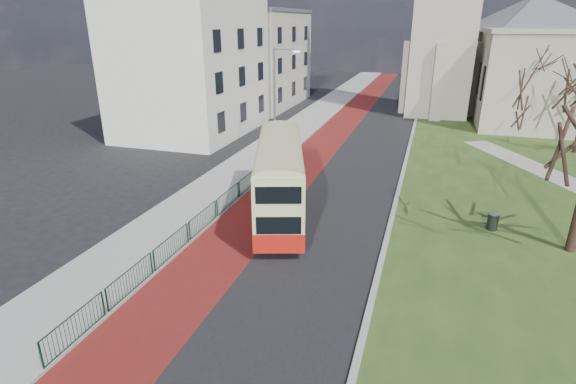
% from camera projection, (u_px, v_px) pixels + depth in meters
% --- Properties ---
extents(ground, '(160.00, 160.00, 0.00)m').
position_uv_depth(ground, '(238.00, 262.00, 20.03)').
color(ground, black).
rests_on(ground, ground).
extents(road_carriageway, '(9.00, 120.00, 0.01)m').
position_uv_depth(road_carriageway, '(351.00, 150.00, 37.42)').
color(road_carriageway, black).
rests_on(road_carriageway, ground).
extents(bus_lane, '(3.40, 120.00, 0.01)m').
position_uv_depth(bus_lane, '(319.00, 147.00, 38.18)').
color(bus_lane, '#591414').
rests_on(bus_lane, ground).
extents(pavement_west, '(4.00, 120.00, 0.12)m').
position_uv_depth(pavement_west, '(277.00, 143.00, 39.24)').
color(pavement_west, gray).
rests_on(pavement_west, ground).
extents(kerb_west, '(0.25, 120.00, 0.13)m').
position_uv_depth(kerb_west, '(299.00, 145.00, 38.67)').
color(kerb_west, '#999993').
rests_on(kerb_west, ground).
extents(kerb_east, '(0.25, 80.00, 0.13)m').
position_uv_depth(kerb_east, '(409.00, 147.00, 37.88)').
color(kerb_east, '#999993').
rests_on(kerb_east, ground).
extents(pedestrian_railing, '(0.07, 24.00, 1.12)m').
position_uv_depth(pedestrian_railing, '(217.00, 209.00, 24.23)').
color(pedestrian_railing, '#0B331B').
rests_on(pedestrian_railing, ground).
extents(street_block_near, '(10.30, 14.30, 13.00)m').
position_uv_depth(street_block_near, '(191.00, 62.00, 41.25)').
color(street_block_near, silver).
rests_on(street_block_near, ground).
extents(street_block_far, '(10.30, 16.30, 11.50)m').
position_uv_depth(street_block_far, '(255.00, 58.00, 55.77)').
color(street_block_far, '#B7AE9B').
rests_on(street_block_far, ground).
extents(streetlamp, '(2.13, 0.18, 8.00)m').
position_uv_depth(streetlamp, '(276.00, 94.00, 35.65)').
color(streetlamp, gray).
rests_on(streetlamp, pavement_west).
extents(bus, '(5.26, 10.15, 4.15)m').
position_uv_depth(bus, '(280.00, 176.00, 23.74)').
color(bus, '#AC190F').
rests_on(bus, ground).
extents(litter_bin, '(0.66, 0.66, 0.91)m').
position_uv_depth(litter_bin, '(493.00, 221.00, 22.87)').
color(litter_bin, black).
rests_on(litter_bin, grass_green).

